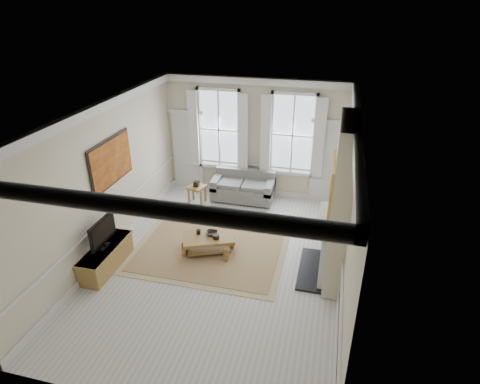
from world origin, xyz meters
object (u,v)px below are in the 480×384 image
(coffee_table, at_px, (208,239))
(sofa, at_px, (244,188))
(tv_stand, at_px, (106,257))
(side_table, at_px, (197,190))

(coffee_table, bearing_deg, sofa, 64.14)
(coffee_table, height_order, tv_stand, tv_stand)
(sofa, distance_m, coffee_table, 2.80)
(side_table, relative_size, coffee_table, 0.42)
(side_table, height_order, coffee_table, side_table)
(sofa, relative_size, coffee_table, 1.33)
(sofa, bearing_deg, side_table, -154.34)
(side_table, xyz_separation_m, tv_stand, (-0.90, -3.30, -0.17))
(side_table, xyz_separation_m, coffee_table, (1.06, -2.22, -0.08))
(sofa, height_order, tv_stand, sofa)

